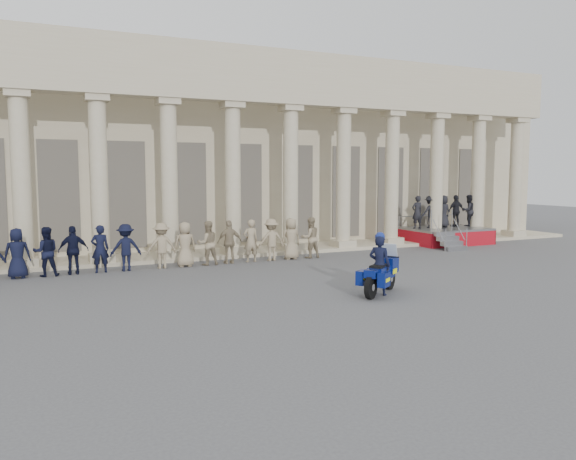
# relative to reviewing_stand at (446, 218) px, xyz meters

# --- Properties ---
(ground) EXTENTS (90.00, 90.00, 0.00)m
(ground) POSITION_rel_reviewing_stand_xyz_m (-12.30, -7.95, -1.26)
(ground) COLOR #4C4C4F
(ground) RESTS_ON ground
(building) EXTENTS (40.00, 12.50, 9.00)m
(building) POSITION_rel_reviewing_stand_xyz_m (-12.30, 6.80, 3.26)
(building) COLOR #B8AA8A
(building) RESTS_ON ground
(officer_rank) EXTENTS (18.56, 0.63, 1.66)m
(officer_rank) POSITION_rel_reviewing_stand_xyz_m (-16.90, -1.50, -0.43)
(officer_rank) COLOR black
(officer_rank) RESTS_ON ground
(reviewing_stand) EXTENTS (3.92, 3.80, 2.37)m
(reviewing_stand) POSITION_rel_reviewing_stand_xyz_m (0.00, 0.00, 0.00)
(reviewing_stand) COLOR gray
(reviewing_stand) RESTS_ON ground
(motorcycle) EXTENTS (1.84, 1.52, 1.38)m
(motorcycle) POSITION_rel_reviewing_stand_xyz_m (-9.54, -8.49, -0.66)
(motorcycle) COLOR black
(motorcycle) RESTS_ON ground
(rider) EXTENTS (0.69, 0.74, 1.79)m
(rider) POSITION_rel_reviewing_stand_xyz_m (-9.63, -8.57, -0.37)
(rider) COLOR black
(rider) RESTS_ON ground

